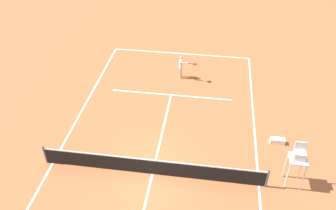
% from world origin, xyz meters
% --- Properties ---
extents(ground_plane, '(60.00, 60.00, 0.00)m').
position_xyz_m(ground_plane, '(0.00, 0.00, 0.00)').
color(ground_plane, '#B76038').
extents(court_lines, '(10.15, 24.10, 0.01)m').
position_xyz_m(court_lines, '(0.00, 0.00, 0.00)').
color(court_lines, white).
rests_on(court_lines, ground).
extents(tennis_net, '(10.75, 0.10, 1.07)m').
position_xyz_m(tennis_net, '(0.00, 0.00, 0.50)').
color(tennis_net, '#4C4C51').
rests_on(tennis_net, ground).
extents(player_serving, '(1.23, 0.67, 1.61)m').
position_xyz_m(player_serving, '(-0.41, -8.71, 0.95)').
color(player_serving, '#D8A884').
rests_on(player_serving, ground).
extents(tennis_ball, '(0.07, 0.07, 0.07)m').
position_xyz_m(tennis_ball, '(-0.89, -6.43, 0.03)').
color(tennis_ball, '#CCE033').
rests_on(tennis_ball, ground).
extents(umpire_chair, '(0.80, 0.80, 2.41)m').
position_xyz_m(umpire_chair, '(-6.52, -0.42, 1.61)').
color(umpire_chair, silver).
rests_on(umpire_chair, ground).
extents(equipment_bag, '(0.76, 0.32, 0.30)m').
position_xyz_m(equipment_bag, '(-6.15, -3.07, 0.15)').
color(equipment_bag, white).
rests_on(equipment_bag, ground).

